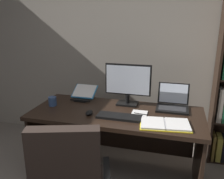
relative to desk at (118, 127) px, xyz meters
The scene contains 11 objects.
wall_back 1.12m from the desk, 87.89° to the left, with size 5.68×0.12×2.60m, color #A89E8E.
desk is the anchor object (origin of this frame).
monitor 0.46m from the desk, 69.35° to the left, with size 0.49×0.16×0.44m.
laptop 0.62m from the desk, 17.59° to the left, with size 0.32×0.31×0.24m.
keyboard 0.31m from the desk, 74.07° to the right, with size 0.42×0.15×0.02m, color black.
computer_mouse 0.39m from the desk, 137.68° to the right, with size 0.06×0.10×0.04m, color black.
reading_stand_with_book 0.58m from the desk, 154.70° to the left, with size 0.27×0.26×0.14m.
open_binder 0.59m from the desk, 28.70° to the right, with size 0.46×0.32×0.02m.
notepad 0.32m from the desk, 23.44° to the right, with size 0.15×0.21×0.01m, color white.
pen 0.35m from the desk, 21.75° to the right, with size 0.01×0.01×0.14m, color black.
coffee_mug 0.75m from the desk, behind, with size 0.09×0.09×0.10m, color #334C7A.
Camera 1 is at (0.52, -0.76, 1.66)m, focal length 38.71 mm.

